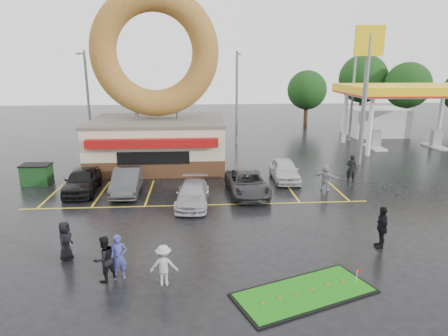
{
  "coord_description": "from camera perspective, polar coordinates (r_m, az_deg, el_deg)",
  "views": [
    {
      "loc": [
        0.05,
        -18.27,
        7.97
      ],
      "look_at": [
        1.54,
        3.35,
        2.2
      ],
      "focal_mm": 32.0,
      "sensor_mm": 36.0,
      "label": 1
    }
  ],
  "objects": [
    {
      "name": "ground",
      "position": [
        19.93,
        -3.79,
        -8.69
      ],
      "size": [
        120.0,
        120.0,
        0.0
      ],
      "primitive_type": "plane",
      "color": "black",
      "rests_on": "ground"
    },
    {
      "name": "donut_shop",
      "position": [
        31.59,
        -9.55,
        8.34
      ],
      "size": [
        10.2,
        8.7,
        13.5
      ],
      "color": "#472B19",
      "rests_on": "ground"
    },
    {
      "name": "gas_station",
      "position": [
        44.2,
        23.17,
        8.18
      ],
      "size": [
        12.3,
        13.65,
        5.9
      ],
      "color": "silver",
      "rests_on": "ground"
    },
    {
      "name": "shell_sign",
      "position": [
        32.93,
        19.76,
        13.04
      ],
      "size": [
        2.2,
        0.36,
        10.6
      ],
      "color": "slate",
      "rests_on": "ground"
    },
    {
      "name": "streetlight_left",
      "position": [
        39.62,
        -18.88,
        9.51
      ],
      "size": [
        0.4,
        2.21,
        9.0
      ],
      "color": "slate",
      "rests_on": "ground"
    },
    {
      "name": "streetlight_mid",
      "position": [
        39.52,
        1.85,
        10.28
      ],
      "size": [
        0.4,
        2.21,
        9.0
      ],
      "color": "slate",
      "rests_on": "ground"
    },
    {
      "name": "streetlight_right",
      "position": [
        43.36,
        17.95,
        9.99
      ],
      "size": [
        0.4,
        2.21,
        9.0
      ],
      "color": "slate",
      "rests_on": "ground"
    },
    {
      "name": "tree_far_a",
      "position": [
        54.88,
        24.75,
        10.67
      ],
      "size": [
        5.6,
        5.6,
        8.0
      ],
      "color": "#332114",
      "rests_on": "ground"
    },
    {
      "name": "tree_far_c",
      "position": [
        56.73,
        19.27,
        11.95
      ],
      "size": [
        6.3,
        6.3,
        9.0
      ],
      "color": "#332114",
      "rests_on": "ground"
    },
    {
      "name": "tree_far_d",
      "position": [
        52.28,
        11.76,
        10.84
      ],
      "size": [
        4.9,
        4.9,
        7.0
      ],
      "color": "#332114",
      "rests_on": "ground"
    },
    {
      "name": "car_black",
      "position": [
        26.56,
        -19.61,
        -1.69
      ],
      "size": [
        2.07,
        4.66,
        1.56
      ],
      "primitive_type": "imported",
      "rotation": [
        0.0,
        0.0,
        0.05
      ],
      "color": "black",
      "rests_on": "ground"
    },
    {
      "name": "car_dgrey",
      "position": [
        25.66,
        -13.69,
        -1.84
      ],
      "size": [
        1.74,
        4.67,
        1.52
      ],
      "primitive_type": "imported",
      "rotation": [
        0.0,
        0.0,
        0.03
      ],
      "color": "#333336",
      "rests_on": "ground"
    },
    {
      "name": "car_silver",
      "position": [
        22.97,
        -4.51,
        -3.73
      ],
      "size": [
        2.08,
        4.54,
        1.29
      ],
      "primitive_type": "imported",
      "rotation": [
        0.0,
        0.0,
        -0.06
      ],
      "color": "#A2A3A7",
      "rests_on": "ground"
    },
    {
      "name": "car_grey",
      "position": [
        24.74,
        3.31,
        -2.21
      ],
      "size": [
        2.56,
        5.12,
        1.39
      ],
      "primitive_type": "imported",
      "rotation": [
        0.0,
        0.0,
        0.05
      ],
      "color": "#2B2B2E",
      "rests_on": "ground"
    },
    {
      "name": "car_white",
      "position": [
        27.9,
        8.64,
        -0.29
      ],
      "size": [
        1.89,
        4.38,
        1.47
      ],
      "primitive_type": "imported",
      "rotation": [
        0.0,
        0.0,
        -0.03
      ],
      "color": "silver",
      "rests_on": "ground"
    },
    {
      "name": "person_blue",
      "position": [
        15.85,
        -14.82,
        -12.2
      ],
      "size": [
        0.71,
        0.53,
        1.76
      ],
      "primitive_type": "imported",
      "rotation": [
        0.0,
        0.0,
        0.17
      ],
      "color": "navy",
      "rests_on": "ground"
    },
    {
      "name": "person_blackjkt",
      "position": [
        15.84,
        -16.74,
        -12.32
      ],
      "size": [
        1.09,
        1.09,
        1.78
      ],
      "primitive_type": "imported",
      "rotation": [
        0.0,
        0.0,
        3.92
      ],
      "color": "black",
      "rests_on": "ground"
    },
    {
      "name": "person_hoodie",
      "position": [
        15.15,
        -8.6,
        -13.59
      ],
      "size": [
        1.02,
        0.59,
        1.57
      ],
      "primitive_type": "imported",
      "rotation": [
        0.0,
        0.0,
        3.13
      ],
      "color": "#9A9A9D",
      "rests_on": "ground"
    },
    {
      "name": "person_bystander",
      "position": [
        17.99,
        -21.73,
        -9.62
      ],
      "size": [
        0.63,
        0.87,
        1.65
      ],
      "primitive_type": "imported",
      "rotation": [
        0.0,
        0.0,
        1.44
      ],
      "color": "black",
      "rests_on": "ground"
    },
    {
      "name": "person_cameraman",
      "position": [
        19.01,
        21.6,
        -7.86
      ],
      "size": [
        0.63,
        1.18,
        1.91
      ],
      "primitive_type": "imported",
      "rotation": [
        0.0,
        0.0,
        -1.72
      ],
      "color": "black",
      "rests_on": "ground"
    },
    {
      "name": "person_walker_near",
      "position": [
        26.22,
        14.32,
        -1.32
      ],
      "size": [
        1.51,
        1.43,
        1.7
      ],
      "primitive_type": "imported",
      "rotation": [
        0.0,
        0.0,
        2.41
      ],
      "color": "gray",
      "rests_on": "ground"
    },
    {
      "name": "person_walker_far",
      "position": [
        28.47,
        17.72,
        -0.06
      ],
      "size": [
        0.83,
        0.69,
        1.93
      ],
      "primitive_type": "imported",
      "rotation": [
        0.0,
        0.0,
        2.75
      ],
      "color": "black",
      "rests_on": "ground"
    },
    {
      "name": "dumpster",
      "position": [
        29.53,
        -25.18,
        -0.89
      ],
      "size": [
        1.84,
        1.25,
        1.3
      ],
      "primitive_type": "cube",
      "rotation": [
        0.0,
        0.0,
        -0.03
      ],
      "color": "#19421C",
      "rests_on": "ground"
    },
    {
      "name": "putting_green",
      "position": [
        15.11,
        11.41,
        -17.08
      ],
      "size": [
        5.49,
        3.84,
        0.63
      ],
      "color": "black",
      "rests_on": "ground"
    }
  ]
}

